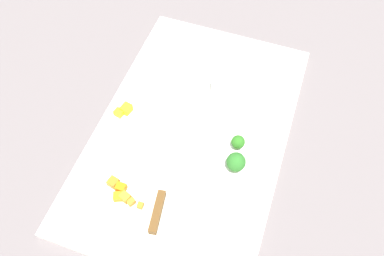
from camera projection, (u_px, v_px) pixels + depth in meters
The scene contains 14 objects.
ground_plane at pixel (192, 134), 0.74m from camera, with size 4.00×4.00×0.00m, color #685E61.
cutting_board at pixel (192, 132), 0.74m from camera, with size 0.55×0.35×0.01m, color white.
prep_bowl at pixel (237, 89), 0.76m from camera, with size 0.10×0.10×0.04m, color white.
chef_knife at pixel (167, 167), 0.69m from camera, with size 0.35×0.07×0.02m.
carrot_dice_0 at pixel (119, 197), 0.66m from camera, with size 0.01×0.02×0.01m, color orange.
carrot_dice_1 at pixel (140, 205), 0.65m from camera, with size 0.01×0.01×0.01m, color orange.
carrot_dice_2 at pixel (131, 202), 0.65m from camera, with size 0.01×0.01×0.01m, color orange.
carrot_dice_3 at pixel (121, 188), 0.66m from camera, with size 0.01×0.02×0.02m, color orange.
carrot_dice_4 at pixel (113, 182), 0.67m from camera, with size 0.02×0.02×0.01m, color orange.
carrot_dice_5 at pixel (125, 197), 0.65m from camera, with size 0.02×0.01×0.01m, color orange.
pepper_dice_0 at pixel (127, 107), 0.75m from camera, with size 0.02×0.02×0.02m, color yellow.
pepper_dice_1 at pixel (119, 113), 0.75m from camera, with size 0.01×0.02×0.01m, color yellow.
broccoli_floret_0 at pixel (236, 162), 0.67m from camera, with size 0.03×0.03×0.04m.
broccoli_floret_1 at pixel (238, 142), 0.70m from camera, with size 0.03×0.03×0.03m.
Camera 1 is at (0.36, 0.13, 0.64)m, focal length 35.87 mm.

